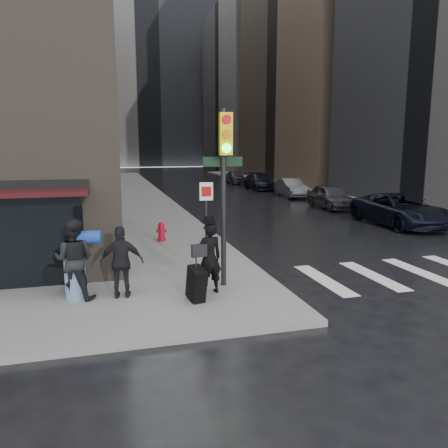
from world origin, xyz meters
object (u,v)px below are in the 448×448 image
(man_jeans, at_px, (74,259))
(parked_car_1, at_px, (331,196))
(man_overcoat, at_px, (207,262))
(man_greycoat, at_px, (122,262))
(fire_hydrant, at_px, (161,233))
(parked_car_3, at_px, (260,181))
(traffic_light, at_px, (223,174))
(parked_car_4, at_px, (236,177))
(parked_car_2, at_px, (291,188))
(parked_car_0, at_px, (400,210))

(man_jeans, xyz_separation_m, parked_car_1, (14.13, 13.38, -0.39))
(man_overcoat, bearing_deg, man_greycoat, -22.01)
(man_overcoat, xyz_separation_m, fire_hydrant, (-0.29, 6.50, -0.49))
(man_greycoat, xyz_separation_m, parked_car_1, (13.04, 13.56, -0.30))
(man_jeans, distance_m, parked_car_1, 19.46)
(man_overcoat, relative_size, man_greycoat, 1.13)
(parked_car_1, bearing_deg, parked_car_3, 93.03)
(man_greycoat, bearing_deg, traffic_light, -170.38)
(man_overcoat, relative_size, parked_car_3, 0.40)
(traffic_light, bearing_deg, parked_car_3, 71.58)
(fire_hydrant, bearing_deg, parked_car_4, 67.42)
(man_jeans, bearing_deg, man_overcoat, -172.58)
(man_overcoat, bearing_deg, parked_car_2, -131.10)
(fire_hydrant, distance_m, parked_car_0, 11.63)
(man_greycoat, height_order, fire_hydrant, man_greycoat)
(parked_car_0, relative_size, parked_car_3, 1.12)
(man_jeans, height_order, parked_car_3, man_jeans)
(man_jeans, bearing_deg, parked_car_3, -101.29)
(fire_hydrant, relative_size, parked_car_0, 0.14)
(man_jeans, xyz_separation_m, parked_car_2, (14.29, 19.63, -0.44))
(parked_car_4, bearing_deg, man_jeans, -111.93)
(man_overcoat, relative_size, parked_car_2, 0.48)
(man_overcoat, xyz_separation_m, parked_car_1, (11.04, 13.92, -0.25))
(parked_car_1, height_order, parked_car_3, parked_car_1)
(traffic_light, height_order, parked_car_2, traffic_light)
(parked_car_1, distance_m, parked_car_3, 12.50)
(man_overcoat, distance_m, parked_car_4, 34.35)
(parked_car_0, relative_size, parked_car_2, 1.32)
(parked_car_3, bearing_deg, parked_car_0, -86.73)
(traffic_light, distance_m, fire_hydrant, 6.56)
(man_jeans, distance_m, traffic_light, 4.13)
(man_greycoat, xyz_separation_m, parked_car_2, (13.20, 19.82, -0.34))
(parked_car_0, xyz_separation_m, parked_car_2, (-0.09, 12.50, -0.08))
(traffic_light, bearing_deg, parked_car_2, 65.08)
(man_overcoat, bearing_deg, parked_car_3, -124.66)
(man_overcoat, distance_m, parked_car_1, 17.76)
(man_jeans, xyz_separation_m, parked_car_4, (13.69, 32.13, -0.46))
(parked_car_0, bearing_deg, parked_car_4, 92.26)
(traffic_light, relative_size, fire_hydrant, 6.09)
(traffic_light, distance_m, parked_car_4, 33.77)
(parked_car_3, bearing_deg, man_greycoat, -114.13)
(man_jeans, xyz_separation_m, fire_hydrant, (2.81, 5.96, -0.64))
(man_overcoat, xyz_separation_m, traffic_light, (0.55, 0.52, 2.09))
(fire_hydrant, xyz_separation_m, parked_car_1, (11.32, 7.42, 0.25))
(parked_car_3, bearing_deg, traffic_light, -109.58)
(parked_car_1, relative_size, parked_car_2, 1.03)
(man_jeans, xyz_separation_m, parked_car_3, (14.08, 25.88, -0.41))
(man_jeans, distance_m, fire_hydrant, 6.62)
(fire_hydrant, height_order, parked_car_4, parked_car_4)
(fire_hydrant, height_order, parked_car_1, parked_car_1)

